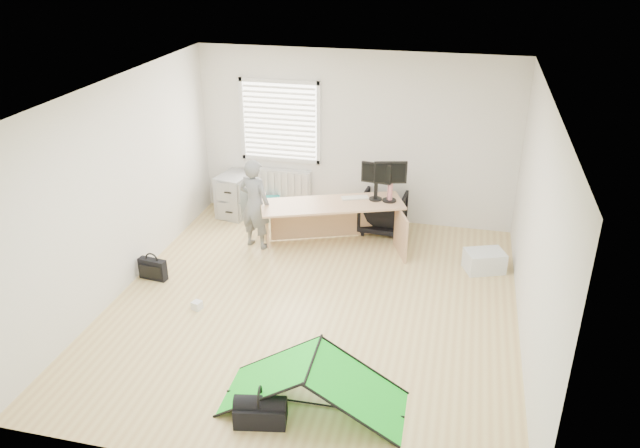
% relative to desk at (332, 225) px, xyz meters
% --- Properties ---
extents(ground, '(5.50, 5.50, 0.00)m').
position_rel_desk_xyz_m(ground, '(0.12, -1.64, -0.35)').
color(ground, tan).
rests_on(ground, ground).
extents(back_wall, '(5.00, 0.02, 2.70)m').
position_rel_desk_xyz_m(back_wall, '(0.12, 1.11, 1.00)').
color(back_wall, silver).
rests_on(back_wall, ground).
extents(window, '(1.20, 0.06, 1.20)m').
position_rel_desk_xyz_m(window, '(-1.08, 1.07, 1.20)').
color(window, silver).
rests_on(window, back_wall).
extents(radiator, '(1.00, 0.12, 0.60)m').
position_rel_desk_xyz_m(radiator, '(-1.08, 1.03, 0.10)').
color(radiator, silver).
rests_on(radiator, back_wall).
extents(desk, '(2.15, 1.37, 0.70)m').
position_rel_desk_xyz_m(desk, '(0.00, 0.00, 0.00)').
color(desk, tan).
rests_on(desk, ground).
extents(filing_cabinet, '(0.56, 0.68, 0.70)m').
position_rel_desk_xyz_m(filing_cabinet, '(-1.79, 0.76, 0.00)').
color(filing_cabinet, '#9B9DA0').
rests_on(filing_cabinet, ground).
extents(monitor_left, '(0.45, 0.15, 0.42)m').
position_rel_desk_xyz_m(monitor_left, '(0.59, 0.28, 0.56)').
color(monitor_left, black).
rests_on(monitor_left, desk).
extents(monitor_right, '(0.48, 0.22, 0.45)m').
position_rel_desk_xyz_m(monitor_right, '(0.79, 0.28, 0.58)').
color(monitor_right, black).
rests_on(monitor_right, desk).
extents(keyboard, '(0.42, 0.27, 0.02)m').
position_rel_desk_xyz_m(keyboard, '(0.29, 0.26, 0.36)').
color(keyboard, beige).
rests_on(keyboard, desk).
extents(thermos, '(0.09, 0.09, 0.28)m').
position_rel_desk_xyz_m(thermos, '(0.80, 0.29, 0.49)').
color(thermos, '#CF7476').
rests_on(thermos, desk).
extents(office_chair, '(0.71, 0.72, 0.62)m').
position_rel_desk_xyz_m(office_chair, '(0.66, 0.72, -0.04)').
color(office_chair, black).
rests_on(office_chair, ground).
extents(person, '(0.57, 0.45, 1.36)m').
position_rel_desk_xyz_m(person, '(-1.10, -0.24, 0.33)').
color(person, slate).
rests_on(person, ground).
extents(kite, '(1.83, 0.84, 0.56)m').
position_rel_desk_xyz_m(kite, '(0.56, -3.40, -0.07)').
color(kite, '#14D423').
rests_on(kite, ground).
extents(storage_crate, '(0.61, 0.52, 0.29)m').
position_rel_desk_xyz_m(storage_crate, '(2.20, -0.22, -0.21)').
color(storage_crate, silver).
rests_on(storage_crate, ground).
extents(tote_bag, '(0.31, 0.21, 0.34)m').
position_rel_desk_xyz_m(tote_bag, '(-1.20, 0.85, -0.18)').
color(tote_bag, teal).
rests_on(tote_bag, ground).
extents(laptop_bag, '(0.40, 0.17, 0.29)m').
position_rel_desk_xyz_m(laptop_bag, '(-2.14, -1.49, -0.20)').
color(laptop_bag, black).
rests_on(laptop_bag, ground).
extents(white_box, '(0.13, 0.13, 0.11)m').
position_rel_desk_xyz_m(white_box, '(-1.26, -2.06, -0.30)').
color(white_box, silver).
rests_on(white_box, ground).
extents(duffel_bag, '(0.53, 0.34, 0.22)m').
position_rel_desk_xyz_m(duffel_bag, '(0.13, -3.75, -0.24)').
color(duffel_bag, black).
rests_on(duffel_bag, ground).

